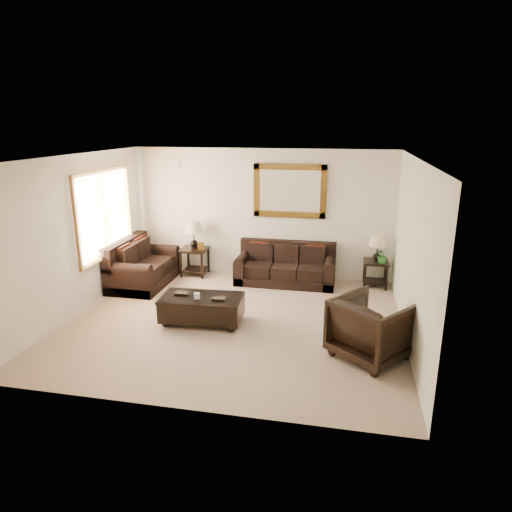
% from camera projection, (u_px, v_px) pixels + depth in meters
% --- Properties ---
extents(room, '(5.51, 5.01, 2.71)m').
position_uv_depth(room, '(232.00, 243.00, 7.28)').
color(room, gray).
rests_on(room, ground).
extents(window, '(0.07, 1.96, 1.66)m').
position_uv_depth(window, '(105.00, 214.00, 8.59)').
color(window, white).
rests_on(window, room).
extents(mirror, '(1.50, 0.06, 1.10)m').
position_uv_depth(mirror, '(290.00, 191.00, 9.35)').
color(mirror, '#49270E').
rests_on(mirror, room).
extents(air_vent, '(0.25, 0.02, 0.18)m').
position_uv_depth(air_vent, '(174.00, 164.00, 9.69)').
color(air_vent, '#999999').
rests_on(air_vent, room).
extents(sofa, '(2.01, 0.87, 0.82)m').
position_uv_depth(sofa, '(286.00, 268.00, 9.44)').
color(sofa, black).
rests_on(sofa, room).
extents(loveseat, '(0.98, 1.65, 0.93)m').
position_uv_depth(loveseat, '(141.00, 268.00, 9.33)').
color(loveseat, black).
rests_on(loveseat, room).
extents(end_table_left, '(0.55, 0.55, 1.21)m').
position_uv_depth(end_table_left, '(194.00, 240.00, 9.76)').
color(end_table_left, black).
rests_on(end_table_left, room).
extents(end_table_right, '(0.49, 0.49, 1.08)m').
position_uv_depth(end_table_right, '(377.00, 253.00, 9.09)').
color(end_table_right, black).
rests_on(end_table_right, room).
extents(coffee_table, '(1.38, 0.79, 0.57)m').
position_uv_depth(coffee_table, '(202.00, 306.00, 7.53)').
color(coffee_table, black).
rests_on(coffee_table, room).
extents(armchair, '(1.28, 1.27, 0.97)m').
position_uv_depth(armchair, '(372.00, 326.00, 6.35)').
color(armchair, black).
rests_on(armchair, floor).
extents(potted_plant, '(0.37, 0.39, 0.24)m').
position_uv_depth(potted_plant, '(382.00, 257.00, 9.00)').
color(potted_plant, '#266021').
rests_on(potted_plant, end_table_right).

